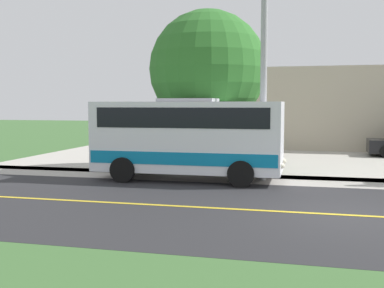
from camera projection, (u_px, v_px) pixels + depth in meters
ground_plane at (340, 215)px, 11.77m from camera, size 120.00×120.00×0.00m
road_surface at (340, 215)px, 11.77m from camera, size 8.00×100.00×0.01m
sidewalk at (330, 182)px, 16.81m from camera, size 2.40×100.00×0.01m
road_centre_line at (340, 215)px, 11.77m from camera, size 0.16×100.00×0.00m
shuttle_bus_front at (188, 135)px, 17.17m from camera, size 2.64×6.87×2.97m
street_light_pole at (264, 56)px, 16.68m from camera, size 1.97×0.24×8.11m
tree_curbside at (208, 69)px, 19.74m from camera, size 4.90×4.90×6.69m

